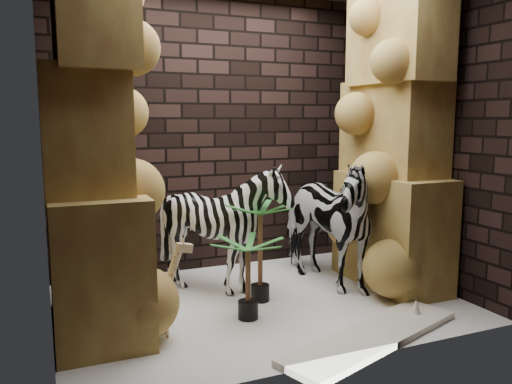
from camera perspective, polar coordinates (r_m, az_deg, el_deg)
name	(u,v)px	position (r m, az deg, el deg)	size (l,w,h in m)	color
floor	(260,303)	(4.72, 0.47, -12.27)	(3.50, 3.50, 0.00)	white
wall_back	(215,133)	(5.59, -4.64, 6.64)	(3.50, 3.50, 0.00)	black
wall_front	(338,143)	(3.31, 9.16, 5.48)	(3.50, 3.50, 0.00)	black
wall_left	(41,140)	(4.06, -22.93, 5.43)	(3.00, 3.00, 0.00)	black
wall_right	(421,134)	(5.36, 18.02, 6.20)	(3.00, 3.00, 0.00)	black
rock_pillar_left	(91,139)	(4.07, -17.98, 5.68)	(0.68, 1.30, 3.00)	tan
rock_pillar_right	(394,134)	(5.15, 15.22, 6.24)	(0.58, 1.25, 3.00)	tan
zebra_right	(321,210)	(5.05, 7.25, -2.05)	(0.69, 1.28, 1.51)	white
zebra_left	(224,234)	(4.85, -3.64, -4.72)	(1.01, 1.25, 1.13)	white
giraffe_toy	(152,290)	(3.95, -11.59, -10.65)	(0.40, 0.13, 0.77)	beige
palm_front	(260,252)	(4.63, 0.48, -6.74)	(0.36, 0.36, 0.91)	#266D1C
palm_back	(248,279)	(4.26, -0.90, -9.66)	(0.36, 0.36, 0.69)	#266D1C
surfboard	(373,337)	(4.08, 12.96, -15.50)	(1.72, 0.42, 0.05)	white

